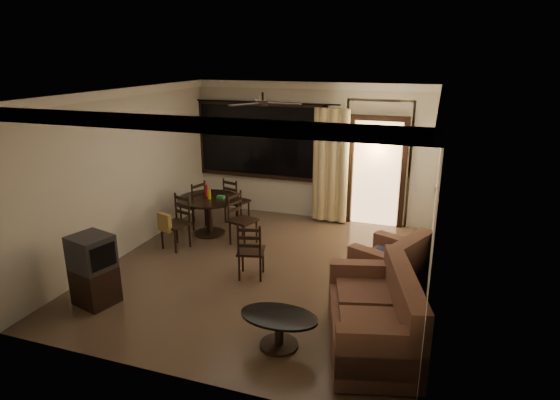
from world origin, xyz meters
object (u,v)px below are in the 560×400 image
at_px(dining_chair_south, 175,232).
at_px(coffee_table, 279,326).
at_px(dining_table, 209,205).
at_px(tv_cabinet, 94,270).
at_px(sofa, 377,319).
at_px(side_chair, 251,261).
at_px(dining_chair_west, 194,213).
at_px(dining_chair_north, 237,209).
at_px(dining_chair_east, 243,229).
at_px(armchair, 392,267).

bearing_deg(dining_chair_south, coffee_table, -21.76).
height_order(dining_chair_south, coffee_table, dining_chair_south).
relative_size(dining_table, tv_cabinet, 1.16).
distance_m(sofa, side_chair, 2.41).
xyz_separation_m(dining_chair_west, dining_chair_south, (0.23, -1.07, 0.02)).
relative_size(dining_chair_south, dining_chair_north, 1.00).
xyz_separation_m(dining_table, dining_chair_south, (-0.26, -0.82, -0.27)).
height_order(dining_chair_east, armchair, dining_chair_east).
distance_m(dining_chair_west, side_chair, 2.56).
height_order(dining_table, dining_chair_west, dining_chair_west).
bearing_deg(armchair, sofa, -67.46).
xyz_separation_m(dining_chair_south, side_chair, (1.71, -0.62, -0.03)).
bearing_deg(dining_chair_north, dining_chair_east, 136.76).
bearing_deg(tv_cabinet, armchair, 38.61).
distance_m(dining_table, sofa, 4.41).
xyz_separation_m(dining_chair_east, armchair, (2.76, -0.93, 0.09)).
xyz_separation_m(dining_chair_east, coffee_table, (1.65, -2.76, -0.01)).
height_order(coffee_table, side_chair, side_chair).
bearing_deg(dining_chair_north, sofa, 151.46).
distance_m(dining_chair_south, coffee_table, 3.47).
xyz_separation_m(dining_chair_south, tv_cabinet, (-0.04, -2.04, 0.20)).
xyz_separation_m(dining_table, sofa, (3.53, -2.64, -0.20)).
bearing_deg(dining_table, armchair, -18.29).
xyz_separation_m(dining_chair_west, armchair, (4.04, -1.42, 0.09)).
height_order(dining_chair_south, tv_cabinet, tv_cabinet).
height_order(tv_cabinet, side_chair, tv_cabinet).
bearing_deg(armchair, dining_table, -174.78).
xyz_separation_m(dining_table, tv_cabinet, (-0.29, -2.86, -0.07)).
distance_m(dining_table, coffee_table, 3.88).
relative_size(dining_table, dining_chair_south, 1.22).
bearing_deg(tv_cabinet, coffee_table, 12.02).
bearing_deg(dining_chair_south, dining_chair_north, 90.00).
xyz_separation_m(tv_cabinet, armchair, (3.85, 1.69, -0.13)).
xyz_separation_m(dining_chair_west, side_chair, (1.93, -1.68, -0.01)).
bearing_deg(side_chair, coffee_table, 108.52).
distance_m(tv_cabinet, sofa, 3.83).
height_order(dining_chair_south, armchair, dining_chair_south).
bearing_deg(dining_table, side_chair, -44.72).
bearing_deg(tv_cabinet, dining_chair_west, 108.42).
xyz_separation_m(tv_cabinet, coffee_table, (2.74, -0.14, -0.23)).
xyz_separation_m(dining_chair_east, dining_chair_north, (-0.57, 1.00, 0.00)).
bearing_deg(sofa, dining_chair_east, 123.82).
relative_size(dining_chair_west, dining_chair_south, 1.00).
height_order(dining_table, sofa, sofa).
distance_m(dining_chair_north, tv_cabinet, 3.66).
distance_m(tv_cabinet, coffee_table, 2.75).
distance_m(tv_cabinet, armchair, 4.21).
bearing_deg(coffee_table, side_chair, 122.41).
bearing_deg(coffee_table, dining_chair_west, 132.01).
relative_size(sofa, side_chair, 2.11).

